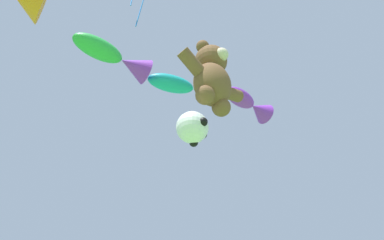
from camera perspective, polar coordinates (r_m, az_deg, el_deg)
name	(u,v)px	position (r m, az deg, el deg)	size (l,w,h in m)	color
teddy_bear_kite	(212,77)	(9.88, 3.09, 6.62)	(2.32, 1.02, 2.36)	brown
soccer_ball_kite	(193,128)	(8.43, 0.08, -1.17)	(0.81, 0.81, 0.75)	white
fish_kite_violet	(250,104)	(13.37, 8.78, 2.41)	(1.99, 0.87, 0.77)	purple
fish_kite_teal	(188,88)	(11.62, -0.60, 4.94)	(2.29, 1.60, 0.73)	#19ADB2
fish_kite_emerald	(116,57)	(10.99, -11.46, 9.32)	(2.36, 1.12, 0.78)	green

